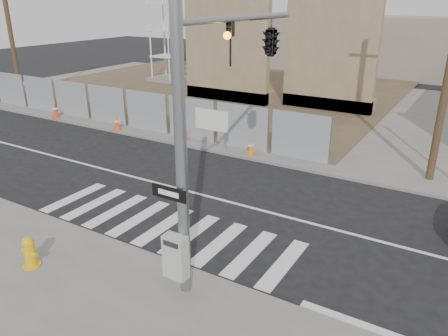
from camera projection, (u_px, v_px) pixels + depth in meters
The scene contains 12 objects.
ground at pixel (208, 196), 15.44m from camera, with size 100.00×100.00×0.00m, color black.
sidewalk_far at pixel (333, 112), 26.58m from camera, with size 50.00×20.00×0.12m, color slate.
signal_pole at pixel (245, 74), 10.86m from camera, with size 0.96×5.87×7.00m.
chain_link_fence at pixel (104, 104), 23.82m from camera, with size 24.60×0.04×2.00m, color gray.
concrete_wall_left at pixel (227, 51), 28.00m from camera, with size 6.00×1.30×8.00m.
concrete_wall_right at pixel (330, 55), 25.67m from camera, with size 5.50×1.30×8.00m.
utility_pole_left at pixel (8, 21), 26.57m from camera, with size 1.60×0.28×10.00m.
fire_hydrant at pixel (30, 252), 11.09m from camera, with size 0.53×0.51×0.85m.
traffic_cone_a at pixel (55, 111), 24.96m from camera, with size 0.53×0.53×0.80m.
traffic_cone_b at pixel (117, 123), 22.65m from camera, with size 0.49×0.49×0.72m.
traffic_cone_c at pixel (184, 133), 21.11m from camera, with size 0.47×0.47×0.70m.
traffic_cone_d at pixel (251, 147), 19.07m from camera, with size 0.44×0.44×0.68m.
Camera 1 is at (7.71, -11.70, 6.57)m, focal length 35.00 mm.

